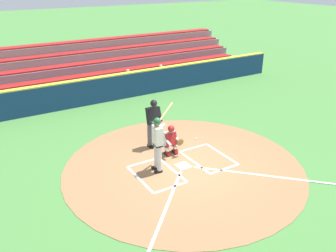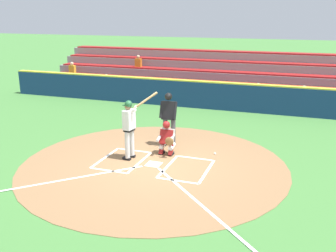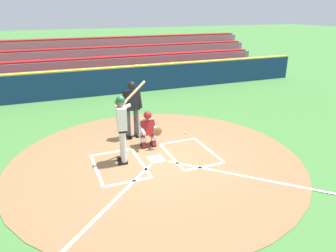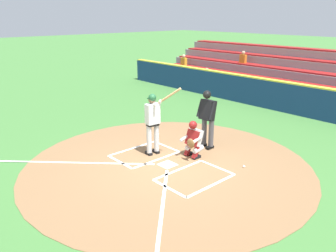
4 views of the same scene
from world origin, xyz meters
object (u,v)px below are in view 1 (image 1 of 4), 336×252
batter (158,140)px  baseball (196,139)px  plate_umpire (153,120)px  catcher (171,139)px

batter → baseball: size_ratio=28.76×
plate_umpire → catcher: bearing=105.5°
batter → plate_umpire: bearing=-114.3°
baseball → batter: bearing=27.3°
catcher → baseball: (-1.46, -0.52, -0.55)m
catcher → baseball: size_ratio=15.27×
catcher → plate_umpire: size_ratio=0.61×
batter → baseball: (-2.41, -1.25, -1.06)m
catcher → plate_umpire: plate_umpire is taller
batter → baseball: bearing=-152.7°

